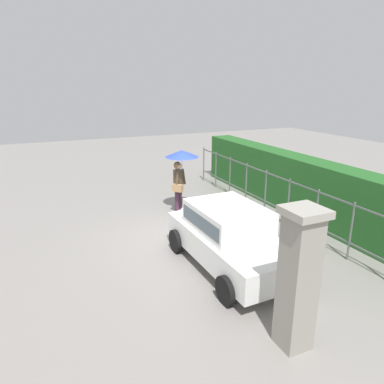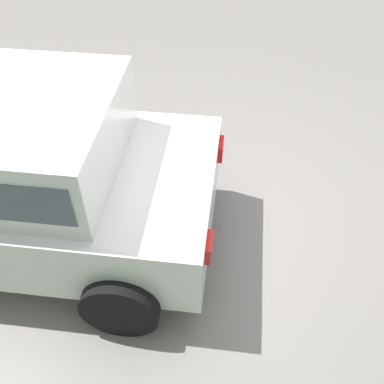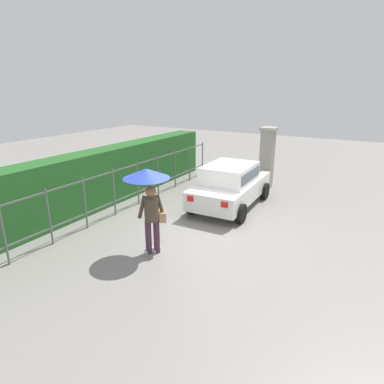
{
  "view_description": "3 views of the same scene",
  "coord_description": "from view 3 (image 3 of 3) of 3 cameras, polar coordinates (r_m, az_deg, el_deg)",
  "views": [
    {
      "loc": [
        8.48,
        -3.47,
        4.16
      ],
      "look_at": [
        -0.3,
        0.42,
        1.19
      ],
      "focal_mm": 32.64,
      "sensor_mm": 36.0,
      "label": 1
    },
    {
      "loc": [
        -0.03,
        2.8,
        3.22
      ],
      "look_at": [
        0.3,
        0.6,
        1.0
      ],
      "focal_mm": 41.44,
      "sensor_mm": 36.0,
      "label": 2
    },
    {
      "loc": [
        -7.67,
        -3.71,
        3.87
      ],
      "look_at": [
        -0.28,
        0.55,
        1.11
      ],
      "focal_mm": 30.17,
      "sensor_mm": 36.0,
      "label": 3
    }
  ],
  "objects": [
    {
      "name": "gate_pillar",
      "position": [
        13.22,
        13.1,
        6.01
      ],
      "size": [
        0.6,
        0.6,
        2.42
      ],
      "color": "gray",
      "rests_on": "ground"
    },
    {
      "name": "hedge_row",
      "position": [
        11.46,
        -15.7,
        2.5
      ],
      "size": [
        11.55,
        0.9,
        1.9
      ],
      "primitive_type": "cube",
      "color": "#235B23",
      "rests_on": "ground"
    },
    {
      "name": "ground_plane",
      "position": [
        9.36,
        3.82,
        -6.52
      ],
      "size": [
        40.0,
        40.0,
        0.0
      ],
      "primitive_type": "plane",
      "color": "gray"
    },
    {
      "name": "car",
      "position": [
        10.91,
        6.79,
        1.49
      ],
      "size": [
        3.78,
        1.95,
        1.48
      ],
      "rotation": [
        0.0,
        0.0,
        0.03
      ],
      "color": "white",
      "rests_on": "ground"
    },
    {
      "name": "pedestrian",
      "position": [
        7.58,
        -7.67,
        0.57
      ],
      "size": [
        1.1,
        1.1,
        2.11
      ],
      "rotation": [
        0.0,
        0.0,
        0.68
      ],
      "color": "#47283D",
      "rests_on": "ground"
    },
    {
      "name": "fence_section",
      "position": [
        10.76,
        -11.53,
        1.13
      ],
      "size": [
        10.6,
        0.05,
        1.5
      ],
      "color": "#59605B",
      "rests_on": "ground"
    }
  ]
}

